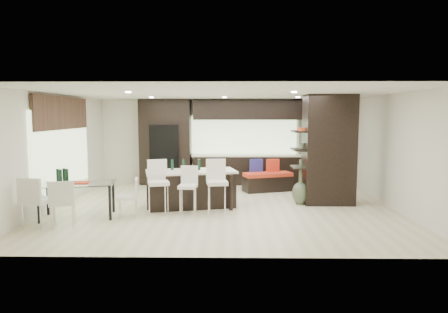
{
  "coord_description": "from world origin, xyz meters",
  "views": [
    {
      "loc": [
        0.16,
        -9.49,
        2.21
      ],
      "look_at": [
        0.0,
        0.6,
        1.15
      ],
      "focal_mm": 32.0,
      "sensor_mm": 36.0,
      "label": 1
    }
  ],
  "objects_px": {
    "floor_vase": "(301,182)",
    "chair_near": "(63,205)",
    "bench": "(268,182)",
    "chair_far": "(38,204)",
    "chair_end": "(128,200)",
    "dining_table": "(78,200)",
    "stool_mid": "(188,195)",
    "kitchen_island": "(191,189)",
    "stool_left": "(159,193)",
    "stool_right": "(217,193)"
  },
  "relations": [
    {
      "from": "stool_right",
      "to": "floor_vase",
      "type": "height_order",
      "value": "floor_vase"
    },
    {
      "from": "kitchen_island",
      "to": "stool_right",
      "type": "distance_m",
      "value": 1.01
    },
    {
      "from": "bench",
      "to": "dining_table",
      "type": "xyz_separation_m",
      "value": [
        -4.37,
        -3.07,
        0.11
      ]
    },
    {
      "from": "bench",
      "to": "stool_mid",
      "type": "bearing_deg",
      "value": -143.8
    },
    {
      "from": "kitchen_island",
      "to": "floor_vase",
      "type": "xyz_separation_m",
      "value": [
        2.67,
        0.29,
        0.12
      ]
    },
    {
      "from": "stool_left",
      "to": "floor_vase",
      "type": "distance_m",
      "value": 3.49
    },
    {
      "from": "kitchen_island",
      "to": "chair_far",
      "type": "xyz_separation_m",
      "value": [
        -2.83,
        -1.83,
        0.03
      ]
    },
    {
      "from": "kitchen_island",
      "to": "chair_end",
      "type": "distance_m",
      "value": 1.65
    },
    {
      "from": "floor_vase",
      "to": "dining_table",
      "type": "distance_m",
      "value": 5.19
    },
    {
      "from": "stool_mid",
      "to": "chair_far",
      "type": "xyz_separation_m",
      "value": [
        -2.83,
        -1.08,
        0.04
      ]
    },
    {
      "from": "stool_left",
      "to": "bench",
      "type": "bearing_deg",
      "value": 28.96
    },
    {
      "from": "chair_far",
      "to": "stool_mid",
      "type": "bearing_deg",
      "value": 32.81
    },
    {
      "from": "floor_vase",
      "to": "kitchen_island",
      "type": "bearing_deg",
      "value": -173.77
    },
    {
      "from": "chair_near",
      "to": "chair_far",
      "type": "bearing_deg",
      "value": 165.46
    },
    {
      "from": "bench",
      "to": "chair_end",
      "type": "bearing_deg",
      "value": -154.53
    },
    {
      "from": "stool_mid",
      "to": "chair_end",
      "type": "relative_size",
      "value": 1.11
    },
    {
      "from": "chair_end",
      "to": "kitchen_island",
      "type": "bearing_deg",
      "value": -61.1
    },
    {
      "from": "stool_mid",
      "to": "stool_right",
      "type": "bearing_deg",
      "value": 3.36
    },
    {
      "from": "stool_mid",
      "to": "floor_vase",
      "type": "height_order",
      "value": "floor_vase"
    },
    {
      "from": "stool_left",
      "to": "floor_vase",
      "type": "xyz_separation_m",
      "value": [
        3.32,
        1.06,
        0.07
      ]
    },
    {
      "from": "stool_mid",
      "to": "chair_near",
      "type": "height_order",
      "value": "chair_near"
    },
    {
      "from": "stool_left",
      "to": "stool_right",
      "type": "bearing_deg",
      "value": -17.28
    },
    {
      "from": "bench",
      "to": "chair_end",
      "type": "relative_size",
      "value": 1.79
    },
    {
      "from": "kitchen_island",
      "to": "chair_far",
      "type": "height_order",
      "value": "chair_far"
    },
    {
      "from": "floor_vase",
      "to": "chair_end",
      "type": "xyz_separation_m",
      "value": [
        -3.94,
        -1.34,
        -0.17
      ]
    },
    {
      "from": "stool_right",
      "to": "chair_near",
      "type": "xyz_separation_m",
      "value": [
        -2.99,
        -1.04,
        -0.06
      ]
    },
    {
      "from": "stool_left",
      "to": "stool_right",
      "type": "distance_m",
      "value": 1.29
    },
    {
      "from": "chair_near",
      "to": "chair_end",
      "type": "relative_size",
      "value": 1.12
    },
    {
      "from": "stool_mid",
      "to": "chair_far",
      "type": "distance_m",
      "value": 3.03
    },
    {
      "from": "stool_mid",
      "to": "bench",
      "type": "xyz_separation_m",
      "value": [
        2.03,
        2.76,
        -0.16
      ]
    },
    {
      "from": "dining_table",
      "to": "stool_mid",
      "type": "bearing_deg",
      "value": -3.46
    },
    {
      "from": "stool_left",
      "to": "dining_table",
      "type": "relative_size",
      "value": 0.63
    },
    {
      "from": "bench",
      "to": "floor_vase",
      "type": "distance_m",
      "value": 1.86
    },
    {
      "from": "dining_table",
      "to": "kitchen_island",
      "type": "bearing_deg",
      "value": 13.26
    },
    {
      "from": "kitchen_island",
      "to": "stool_right",
      "type": "height_order",
      "value": "stool_right"
    },
    {
      "from": "bench",
      "to": "chair_far",
      "type": "bearing_deg",
      "value": -159.15
    },
    {
      "from": "kitchen_island",
      "to": "chair_near",
      "type": "bearing_deg",
      "value": -155.75
    },
    {
      "from": "bench",
      "to": "stool_right",
      "type": "bearing_deg",
      "value": -133.82
    },
    {
      "from": "floor_vase",
      "to": "stool_left",
      "type": "bearing_deg",
      "value": -162.27
    },
    {
      "from": "stool_mid",
      "to": "stool_left",
      "type": "bearing_deg",
      "value": -171.97
    },
    {
      "from": "stool_right",
      "to": "floor_vase",
      "type": "bearing_deg",
      "value": 18.22
    },
    {
      "from": "chair_near",
      "to": "chair_far",
      "type": "xyz_separation_m",
      "value": [
        -0.49,
        -0.02,
        0.03
      ]
    },
    {
      "from": "chair_near",
      "to": "floor_vase",
      "type": "bearing_deg",
      "value": 6.34
    },
    {
      "from": "stool_mid",
      "to": "dining_table",
      "type": "bearing_deg",
      "value": -166.7
    },
    {
      "from": "stool_mid",
      "to": "dining_table",
      "type": "height_order",
      "value": "stool_mid"
    },
    {
      "from": "stool_left",
      "to": "chair_end",
      "type": "relative_size",
      "value": 1.25
    },
    {
      "from": "floor_vase",
      "to": "chair_near",
      "type": "xyz_separation_m",
      "value": [
        -5.01,
        -2.1,
        -0.12
      ]
    },
    {
      "from": "bench",
      "to": "chair_near",
      "type": "xyz_separation_m",
      "value": [
        -4.37,
        -3.82,
        0.17
      ]
    },
    {
      "from": "chair_end",
      "to": "dining_table",
      "type": "bearing_deg",
      "value": 79.17
    },
    {
      "from": "bench",
      "to": "kitchen_island",
      "type": "bearing_deg",
      "value": -152.68
    }
  ]
}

